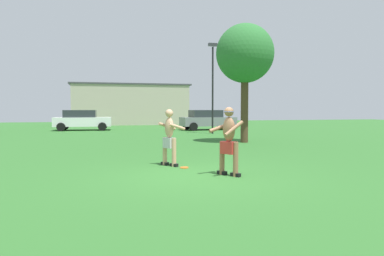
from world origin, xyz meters
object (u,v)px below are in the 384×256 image
object	(u,v)px
player_with_cap	(229,138)
frisbee	(184,168)
car_white_near_post	(82,120)
lamp_post	(213,79)
player_in_gray	(170,136)
tree_left_field	(245,54)
car_gray_mid_lot	(207,120)

from	to	relation	value
player_with_cap	frisbee	bearing A→B (deg)	120.20
player_with_cap	car_white_near_post	bearing A→B (deg)	101.94
player_with_cap	lamp_post	size ratio (longest dim) A/B	0.29
player_with_cap	player_in_gray	size ratio (longest dim) A/B	1.04
player_in_gray	tree_left_field	size ratio (longest dim) A/B	0.28
car_gray_mid_lot	lamp_post	size ratio (longest dim) A/B	0.73
car_white_near_post	tree_left_field	world-z (taller)	tree_left_field
player_in_gray	lamp_post	xyz separation A→B (m)	(5.41, 12.76, 2.81)
player_with_cap	car_white_near_post	world-z (taller)	player_with_cap
lamp_post	car_gray_mid_lot	bearing A→B (deg)	77.62
frisbee	lamp_post	xyz separation A→B (m)	(5.08, 13.25, 3.67)
player_in_gray	car_gray_mid_lot	size ratio (longest dim) A/B	0.38
lamp_post	tree_left_field	xyz separation A→B (m)	(-0.39, -6.42, 0.68)
car_white_near_post	lamp_post	world-z (taller)	lamp_post
frisbee	car_gray_mid_lot	bearing A→B (deg)	71.07
player_with_cap	car_white_near_post	distance (m)	21.33
tree_left_field	car_gray_mid_lot	bearing A→B (deg)	82.87
player_in_gray	frisbee	world-z (taller)	player_in_gray
car_white_near_post	car_gray_mid_lot	distance (m)	9.81
car_white_near_post	lamp_post	bearing A→B (deg)	-35.58
car_white_near_post	car_gray_mid_lot	size ratio (longest dim) A/B	1.00
lamp_post	player_in_gray	bearing A→B (deg)	-112.98
lamp_post	tree_left_field	bearing A→B (deg)	-93.50
player_with_cap	frisbee	size ratio (longest dim) A/B	7.12
frisbee	car_white_near_post	size ratio (longest dim) A/B	0.06
frisbee	car_white_near_post	bearing A→B (deg)	100.47
tree_left_field	frisbee	bearing A→B (deg)	-124.47
player_in_gray	frisbee	size ratio (longest dim) A/B	6.84
car_white_near_post	player_with_cap	bearing A→B (deg)	-78.06
frisbee	car_white_near_post	xyz separation A→B (m)	(-3.60, 19.46, 0.81)
frisbee	lamp_post	distance (m)	14.66
player_with_cap	car_white_near_post	xyz separation A→B (m)	(-4.41, 20.87, -0.13)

